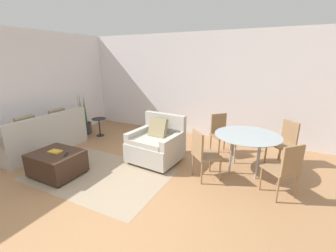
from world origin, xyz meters
TOP-DOWN VIEW (x-y plane):
  - ground_plane at (0.00, 0.00)m, footprint 20.00×20.00m
  - wall_back at (0.00, 3.89)m, footprint 12.00×0.06m
  - wall_left at (-3.41, 1.50)m, footprint 0.06×12.00m
  - area_rug at (-0.85, 0.83)m, footprint 2.56×1.69m
  - couch at (-2.83, 1.11)m, footprint 0.92×1.96m
  - armchair at (-0.18, 1.83)m, footprint 1.05×0.98m
  - ottoman at (-1.52, 0.48)m, footprint 0.86×0.71m
  - book_stack at (-1.54, 0.49)m, footprint 0.24×0.17m
  - tv_remote_primary at (-1.28, 0.50)m, footprint 0.12×0.15m
  - potted_plant at (-2.92, 2.47)m, footprint 0.40×0.40m
  - side_table at (-2.38, 2.52)m, footprint 0.38×0.38m
  - dining_table at (1.56, 2.20)m, footprint 1.20×1.20m
  - dining_chair_near_left at (0.91, 1.54)m, footprint 0.59×0.59m
  - dining_chair_near_right at (2.21, 1.54)m, footprint 0.59×0.59m
  - dining_chair_far_left at (0.91, 2.85)m, footprint 0.59×0.59m
  - dining_chair_far_right at (2.21, 2.85)m, footprint 0.59×0.59m

SIDE VIEW (x-z plane):
  - ground_plane at x=0.00m, z-range 0.00..0.00m
  - area_rug at x=-0.85m, z-range 0.00..0.01m
  - ottoman at x=-1.52m, z-range 0.02..0.47m
  - potted_plant at x=-2.92m, z-range -0.35..0.84m
  - couch at x=-2.83m, z-range -0.15..0.77m
  - side_table at x=-2.38m, z-range 0.10..0.60m
  - armchair at x=-0.18m, z-range -0.11..0.85m
  - tv_remote_primary at x=-1.28m, z-range 0.45..0.46m
  - book_stack at x=-1.54m, z-range 0.45..0.47m
  - dining_chair_near_left at x=0.91m, z-range 0.07..0.97m
  - dining_chair_near_right at x=2.21m, z-range 0.07..0.97m
  - dining_chair_far_left at x=0.91m, z-range 0.07..0.97m
  - dining_chair_far_right at x=2.21m, z-range 0.07..0.97m
  - dining_table at x=1.56m, z-range 0.29..1.03m
  - wall_back at x=0.00m, z-range 0.00..2.75m
  - wall_left at x=-3.41m, z-range 0.00..2.75m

